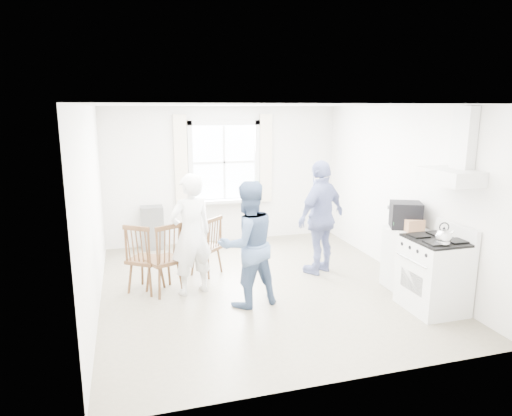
{
  "coord_description": "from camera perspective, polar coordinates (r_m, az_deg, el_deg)",
  "views": [
    {
      "loc": [
        -1.81,
        -6.03,
        2.56
      ],
      "look_at": [
        -0.02,
        0.2,
        1.14
      ],
      "focal_mm": 32.0,
      "sensor_mm": 36.0,
      "label": 1
    }
  ],
  "objects": [
    {
      "name": "person_mid",
      "position": [
        5.94,
        -1.06,
        -4.55
      ],
      "size": [
        0.97,
        0.97,
        1.66
      ],
      "primitive_type": "imported",
      "rotation": [
        0.0,
        0.0,
        3.36
      ],
      "color": "#4A6189",
      "rests_on": "ground"
    },
    {
      "name": "gas_stove",
      "position": [
        6.33,
        21.36,
        -7.67
      ],
      "size": [
        0.68,
        0.76,
        1.12
      ],
      "color": "silver",
      "rests_on": "ground"
    },
    {
      "name": "window_assembly",
      "position": [
        8.74,
        -3.96,
        5.13
      ],
      "size": [
        1.88,
        0.24,
        1.7
      ],
      "color": "white",
      "rests_on": "room_shell"
    },
    {
      "name": "low_cabinet",
      "position": [
        6.91,
        18.3,
        -6.06
      ],
      "size": [
        0.5,
        0.55,
        0.9
      ],
      "primitive_type": "cube",
      "color": "silver",
      "rests_on": "ground"
    },
    {
      "name": "range_hood",
      "position": [
        6.12,
        23.6,
        5.14
      ],
      "size": [
        0.45,
        0.76,
        0.94
      ],
      "color": "silver",
      "rests_on": "room_shell"
    },
    {
      "name": "shelf_unit",
      "position": [
        8.64,
        -12.81,
        -2.41
      ],
      "size": [
        0.4,
        0.3,
        0.8
      ],
      "primitive_type": "cube",
      "color": "slate",
      "rests_on": "ground"
    },
    {
      "name": "cardboard_box",
      "position": [
        6.67,
        19.08,
        -2.03
      ],
      "size": [
        0.26,
        0.2,
        0.16
      ],
      "primitive_type": "cube",
      "rotation": [
        0.0,
        0.0,
        -0.06
      ],
      "color": "#A77550",
      "rests_on": "low_cabinet"
    },
    {
      "name": "potted_plant",
      "position": [
        8.86,
        -0.03,
        2.36
      ],
      "size": [
        0.24,
        0.24,
        0.34
      ],
      "primitive_type": "imported",
      "rotation": [
        0.0,
        0.0,
        0.35
      ],
      "color": "#306D39",
      "rests_on": "window_assembly"
    },
    {
      "name": "windsor_chair_a",
      "position": [
        7.09,
        -5.61,
        -3.95
      ],
      "size": [
        0.55,
        0.55,
        0.94
      ],
      "color": "#432915",
      "rests_on": "ground"
    },
    {
      "name": "room_shell",
      "position": [
        6.42,
        0.67,
        1.05
      ],
      "size": [
        4.62,
        5.12,
        2.64
      ],
      "color": "gray",
      "rests_on": "ground"
    },
    {
      "name": "person_left",
      "position": [
        6.36,
        -8.13,
        -3.32
      ],
      "size": [
        0.78,
        0.78,
        1.71
      ],
      "primitive_type": "imported",
      "rotation": [
        0.0,
        0.0,
        3.45
      ],
      "color": "white",
      "rests_on": "ground"
    },
    {
      "name": "kettle",
      "position": [
        5.94,
        22.37,
        -3.37
      ],
      "size": [
        0.2,
        0.2,
        0.28
      ],
      "color": "silver",
      "rests_on": "gas_stove"
    },
    {
      "name": "person_right",
      "position": [
        7.18,
        8.15,
        -1.18
      ],
      "size": [
        1.43,
        1.43,
        1.79
      ],
      "primitive_type": "imported",
      "rotation": [
        0.0,
        0.0,
        3.66
      ],
      "color": "navy",
      "rests_on": "ground"
    },
    {
      "name": "windsor_chair_b",
      "position": [
        6.55,
        -14.25,
        -5.3
      ],
      "size": [
        0.59,
        0.58,
        1.01
      ],
      "color": "#432915",
      "rests_on": "ground"
    },
    {
      "name": "stereo_stack",
      "position": [
        6.78,
        18.21,
        -0.84
      ],
      "size": [
        0.53,
        0.51,
        0.37
      ],
      "color": "black",
      "rests_on": "low_cabinet"
    },
    {
      "name": "windsor_chair_c",
      "position": [
        6.43,
        -11.04,
        -5.35
      ],
      "size": [
        0.57,
        0.57,
        1.03
      ],
      "color": "#432915",
      "rests_on": "ground"
    }
  ]
}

